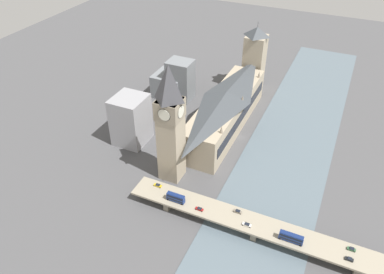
# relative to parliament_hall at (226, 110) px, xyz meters

# --- Properties ---
(ground_plane) EXTENTS (600.00, 600.00, 0.00)m
(ground_plane) POSITION_rel_parliament_hall_xyz_m (-15.23, 8.00, -14.72)
(ground_plane) COLOR #4C4C4F
(river_water) EXTENTS (55.09, 360.00, 0.30)m
(river_water) POSITION_rel_parliament_hall_xyz_m (-48.78, 8.00, -14.57)
(river_water) COLOR slate
(river_water) RESTS_ON ground_plane
(parliament_hall) EXTENTS (24.93, 105.37, 29.62)m
(parliament_hall) POSITION_rel_parliament_hall_xyz_m (0.00, 0.00, 0.00)
(parliament_hall) COLOR tan
(parliament_hall) RESTS_ON ground_plane
(clock_tower) EXTENTS (13.87, 13.87, 74.41)m
(clock_tower) POSITION_rel_parliament_hall_xyz_m (11.08, 63.01, 24.45)
(clock_tower) COLOR tan
(clock_tower) RESTS_ON ground_plane
(victoria_tower) EXTENTS (16.01, 16.01, 57.32)m
(victoria_tower) POSITION_rel_parliament_hall_xyz_m (0.06, -64.69, 11.94)
(victoria_tower) COLOR tan
(victoria_tower) RESTS_ON ground_plane
(road_bridge) EXTENTS (142.18, 14.78, 6.46)m
(road_bridge) POSITION_rel_parliament_hall_xyz_m (-48.78, 84.72, -9.48)
(road_bridge) COLOR gray
(road_bridge) RESTS_ON ground_plane
(double_decker_bus_lead) EXTENTS (11.77, 2.54, 4.95)m
(double_decker_bus_lead) POSITION_rel_parliament_hall_xyz_m (-66.52, 88.28, -5.54)
(double_decker_bus_lead) COLOR navy
(double_decker_bus_lead) RESTS_ON road_bridge
(double_decker_bus_mid) EXTENTS (10.35, 2.64, 4.97)m
(double_decker_bus_mid) POSITION_rel_parliament_hall_xyz_m (-3.67, 87.55, -5.52)
(double_decker_bus_mid) COLOR navy
(double_decker_bus_mid) RESTS_ON road_bridge
(car_northbound_lead) EXTENTS (4.73, 1.91, 1.32)m
(car_northbound_lead) POSITION_rel_parliament_hall_xyz_m (-44.14, 87.76, -7.59)
(car_northbound_lead) COLOR silver
(car_northbound_lead) RESTS_ON road_bridge
(car_northbound_mid) EXTENTS (4.65, 1.92, 1.43)m
(car_northbound_mid) POSITION_rel_parliament_hall_xyz_m (10.94, 81.31, -7.56)
(car_northbound_mid) COLOR gold
(car_northbound_mid) RESTS_ON road_bridge
(car_northbound_tail) EXTENTS (3.86, 1.84, 1.33)m
(car_northbound_tail) POSITION_rel_parliament_hall_xyz_m (-93.73, 87.70, -7.59)
(car_northbound_tail) COLOR black
(car_northbound_tail) RESTS_ON road_bridge
(car_southbound_lead) EXTENTS (4.34, 1.79, 1.28)m
(car_southbound_lead) POSITION_rel_parliament_hall_xyz_m (-17.91, 87.97, -7.61)
(car_southbound_lead) COLOR maroon
(car_southbound_lead) RESTS_ON road_bridge
(car_southbound_mid) EXTENTS (3.89, 1.79, 1.37)m
(car_southbound_mid) POSITION_rel_parliament_hall_xyz_m (-94.10, 81.43, -7.58)
(car_southbound_mid) COLOR #2D5638
(car_southbound_mid) RESTS_ON road_bridge
(car_southbound_tail) EXTENTS (4.47, 1.82, 1.38)m
(car_southbound_tail) POSITION_rel_parliament_hall_xyz_m (-37.01, 81.19, -7.58)
(car_southbound_tail) COLOR slate
(car_southbound_tail) RESTS_ON road_bridge
(city_block_west) EXTENTS (20.74, 22.38, 33.79)m
(city_block_west) POSITION_rel_parliament_hall_xyz_m (52.40, 42.09, 2.17)
(city_block_west) COLOR #939399
(city_block_west) RESTS_ON ground_plane
(city_block_center) EXTENTS (19.32, 16.66, 32.51)m
(city_block_center) POSITION_rel_parliament_hall_xyz_m (47.84, -24.27, 1.53)
(city_block_center) COLOR slate
(city_block_center) RESTS_ON ground_plane
(city_block_east) EXTENTS (24.86, 23.81, 18.60)m
(city_block_east) POSITION_rel_parliament_hall_xyz_m (58.07, -25.84, -5.42)
(city_block_east) COLOR slate
(city_block_east) RESTS_ON ground_plane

